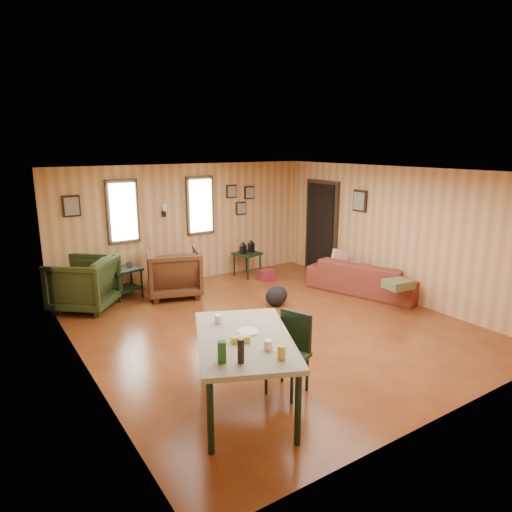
{
  "coord_description": "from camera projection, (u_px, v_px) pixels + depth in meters",
  "views": [
    {
      "loc": [
        -3.84,
        -5.49,
        2.78
      ],
      "look_at": [
        0.0,
        0.4,
        1.05
      ],
      "focal_mm": 32.0,
      "sensor_mm": 36.0,
      "label": 1
    }
  ],
  "objects": [
    {
      "name": "cooler",
      "position": [
        266.0,
        275.0,
        9.55
      ],
      "size": [
        0.33,
        0.25,
        0.22
      ],
      "rotation": [
        0.0,
        0.0,
        -0.08
      ],
      "color": "maroon",
      "rests_on": "ground"
    },
    {
      "name": "recliner_green",
      "position": [
        83.0,
        281.0,
        7.8
      ],
      "size": [
        1.31,
        1.32,
        0.99
      ],
      "primitive_type": "imported",
      "rotation": [
        0.0,
        0.0,
        -2.26
      ],
      "color": "#293719",
      "rests_on": "ground"
    },
    {
      "name": "side_table",
      "position": [
        247.0,
        252.0,
        9.77
      ],
      "size": [
        0.61,
        0.61,
        0.79
      ],
      "rotation": [
        0.0,
        0.0,
        0.28
      ],
      "color": "black",
      "rests_on": "ground"
    },
    {
      "name": "backpack",
      "position": [
        276.0,
        296.0,
        8.02
      ],
      "size": [
        0.49,
        0.43,
        0.36
      ],
      "rotation": [
        0.0,
        0.0,
        0.31
      ],
      "color": "black",
      "rests_on": "ground"
    },
    {
      "name": "sofa_pillows",
      "position": [
        369.0,
        272.0,
        8.31
      ],
      "size": [
        0.62,
        1.9,
        0.39
      ],
      "rotation": [
        0.0,
        0.0,
        -0.13
      ],
      "color": "#515A32",
      "rests_on": "sofa"
    },
    {
      "name": "dining_chair",
      "position": [
        291.0,
        348.0,
        5.19
      ],
      "size": [
        0.54,
        0.54,
        0.93
      ],
      "rotation": [
        0.0,
        0.0,
        0.37
      ],
      "color": "#293719",
      "rests_on": "ground"
    },
    {
      "name": "end_table",
      "position": [
        125.0,
        277.0,
        8.42
      ],
      "size": [
        0.62,
        0.58,
        0.69
      ],
      "rotation": [
        0.0,
        0.0,
        0.18
      ],
      "color": "black",
      "rests_on": "ground"
    },
    {
      "name": "recliner_brown",
      "position": [
        174.0,
        270.0,
        8.5
      ],
      "size": [
        1.18,
        1.14,
        0.98
      ],
      "primitive_type": "imported",
      "rotation": [
        0.0,
        0.0,
        2.83
      ],
      "color": "#492815",
      "rests_on": "ground"
    },
    {
      "name": "sofa",
      "position": [
        365.0,
        272.0,
        8.69
      ],
      "size": [
        1.27,
        2.21,
        0.83
      ],
      "primitive_type": "imported",
      "rotation": [
        0.0,
        0.0,
        1.9
      ],
      "color": "maroon",
      "rests_on": "ground"
    },
    {
      "name": "room",
      "position": [
        269.0,
        247.0,
        7.19
      ],
      "size": [
        5.54,
        6.04,
        2.44
      ],
      "color": "brown",
      "rests_on": "ground"
    },
    {
      "name": "dining_table",
      "position": [
        244.0,
        344.0,
        4.75
      ],
      "size": [
        1.54,
        1.86,
        1.06
      ],
      "rotation": [
        0.0,
        0.0,
        -0.42
      ],
      "color": "gray",
      "rests_on": "ground"
    }
  ]
}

